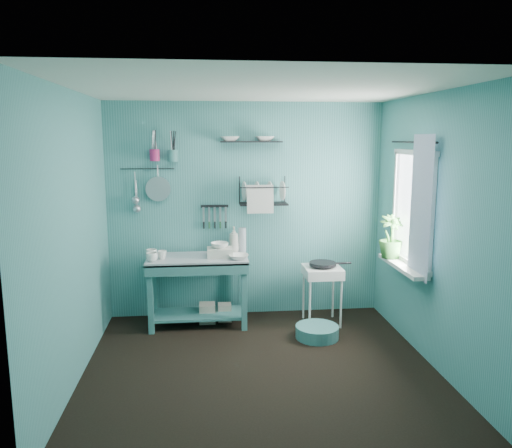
{
  "coord_description": "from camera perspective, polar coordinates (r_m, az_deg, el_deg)",
  "views": [
    {
      "loc": [
        -0.48,
        -4.27,
        2.09
      ],
      "look_at": [
        0.05,
        0.85,
        1.2
      ],
      "focal_mm": 35.0,
      "sensor_mm": 36.0,
      "label": 1
    }
  ],
  "objects": [
    {
      "name": "wall_right",
      "position": [
        4.83,
        19.73,
        -0.8
      ],
      "size": [
        0.0,
        3.0,
        3.0
      ],
      "primitive_type": "plane",
      "rotation": [
        1.57,
        0.0,
        -1.57
      ],
      "color": "teal",
      "rests_on": "ground"
    },
    {
      "name": "mug_right",
      "position": [
        5.61,
        -11.85,
        -3.34
      ],
      "size": [
        0.17,
        0.17,
        0.1
      ],
      "primitive_type": "imported",
      "rotation": [
        0.0,
        0.0,
        1.05
      ],
      "color": "white",
      "rests_on": "work_counter"
    },
    {
      "name": "utensil_cup_magenta",
      "position": [
        5.72,
        -11.51,
        7.72
      ],
      "size": [
        0.11,
        0.11,
        0.13
      ],
      "primitive_type": "cylinder",
      "color": "#B7215E",
      "rests_on": "wall_back"
    },
    {
      "name": "shelf_bowl_left",
      "position": [
        5.68,
        -3.02,
        9.45
      ],
      "size": [
        0.23,
        0.23,
        0.05
      ],
      "primitive_type": "imported",
      "rotation": [
        0.0,
        0.0,
        0.09
      ],
      "color": "white",
      "rests_on": "upper_shelf"
    },
    {
      "name": "curtain_rod",
      "position": [
        5.14,
        17.47,
        8.91
      ],
      "size": [
        0.02,
        1.05,
        0.02
      ],
      "primitive_type": "cylinder",
      "rotation": [
        1.57,
        0.0,
        0.0
      ],
      "color": "black",
      "rests_on": "wall_right"
    },
    {
      "name": "tub_bowl",
      "position": [
        5.55,
        -4.17,
        -2.45
      ],
      "size": [
        0.2,
        0.19,
        0.06
      ],
      "primitive_type": "imported",
      "color": "white",
      "rests_on": "wash_tub"
    },
    {
      "name": "colander",
      "position": [
        5.78,
        -11.13,
        3.96
      ],
      "size": [
        0.28,
        0.03,
        0.28
      ],
      "primitive_type": "cylinder",
      "rotation": [
        1.54,
        0.0,
        0.0
      ],
      "color": "#AAACB2",
      "rests_on": "wall_back"
    },
    {
      "name": "ceiling",
      "position": [
        4.32,
        0.51,
        15.25
      ],
      "size": [
        3.2,
        3.2,
        0.0
      ],
      "primitive_type": "plane",
      "rotation": [
        3.14,
        0.0,
        0.0
      ],
      "color": "silver",
      "rests_on": "ground"
    },
    {
      "name": "floor",
      "position": [
        4.78,
        0.47,
        -16.12
      ],
      "size": [
        3.2,
        3.2,
        0.0
      ],
      "primitive_type": "plane",
      "color": "black",
      "rests_on": "ground"
    },
    {
      "name": "shelf_bowl_right",
      "position": [
        5.71,
        1.02,
        9.37
      ],
      "size": [
        0.22,
        0.22,
        0.05
      ],
      "primitive_type": "imported",
      "rotation": [
        0.0,
        0.0,
        -0.01
      ],
      "color": "white",
      "rests_on": "upper_shelf"
    },
    {
      "name": "utensil_cup_teal",
      "position": [
        5.71,
        -9.49,
        7.7
      ],
      "size": [
        0.11,
        0.11,
        0.13
      ],
      "primitive_type": "cylinder",
      "color": "#3B7B77",
      "rests_on": "wall_back"
    },
    {
      "name": "wall_back",
      "position": [
        5.85,
        -1.14,
        1.55
      ],
      "size": [
        3.2,
        0.0,
        3.2
      ],
      "primitive_type": "plane",
      "rotation": [
        1.57,
        0.0,
        0.0
      ],
      "color": "teal",
      "rests_on": "ground"
    },
    {
      "name": "storage_tin_small",
      "position": [
        5.87,
        -3.6,
        -10.04
      ],
      "size": [
        0.15,
        0.15,
        0.2
      ],
      "primitive_type": "cube",
      "color": "tan",
      "rests_on": "floor"
    },
    {
      "name": "knife_strip",
      "position": [
        5.8,
        -4.76,
        2.04
      ],
      "size": [
        0.32,
        0.02,
        0.03
      ],
      "primitive_type": "cube",
      "rotation": [
        0.0,
        0.0,
        0.01
      ],
      "color": "black",
      "rests_on": "wall_back"
    },
    {
      "name": "hotplate_stand",
      "position": [
        5.77,
        7.54,
        -8.06
      ],
      "size": [
        0.41,
        0.41,
        0.66
      ],
      "primitive_type": "cube",
      "rotation": [
        0.0,
        0.0,
        0.0
      ],
      "color": "silver",
      "rests_on": "floor"
    },
    {
      "name": "potted_plant",
      "position": [
        5.47,
        15.16,
        -1.41
      ],
      "size": [
        0.29,
        0.29,
        0.46
      ],
      "primitive_type": "imported",
      "rotation": [
        0.0,
        0.0,
        0.13
      ],
      "color": "#33702D",
      "rests_on": "windowsill"
    },
    {
      "name": "upper_shelf",
      "position": [
        5.7,
        -0.55,
        9.38
      ],
      "size": [
        0.71,
        0.2,
        0.01
      ],
      "primitive_type": "cube",
      "rotation": [
        0.0,
        0.0,
        -0.03
      ],
      "color": "black",
      "rests_on": "wall_back"
    },
    {
      "name": "hook_rail",
      "position": [
        5.79,
        -12.3,
        6.19
      ],
      "size": [
        0.6,
        0.01,
        0.01
      ],
      "primitive_type": "cylinder",
      "rotation": [
        0.0,
        1.57,
        0.0
      ],
      "color": "black",
      "rests_on": "wall_back"
    },
    {
      "name": "storage_tin_large",
      "position": [
        5.83,
        -5.59,
        -10.08
      ],
      "size": [
        0.18,
        0.18,
        0.22
      ],
      "primitive_type": "cube",
      "color": "tan",
      "rests_on": "floor"
    },
    {
      "name": "mug_mid",
      "position": [
        5.54,
        -10.68,
        -3.49
      ],
      "size": [
        0.14,
        0.14,
        0.09
      ],
      "primitive_type": "imported",
      "rotation": [
        0.0,
        0.0,
        0.52
      ],
      "color": "white",
      "rests_on": "work_counter"
    },
    {
      "name": "wall_left",
      "position": [
        4.5,
        -20.22,
        -1.57
      ],
      "size": [
        0.0,
        3.0,
        3.0
      ],
      "primitive_type": "plane",
      "rotation": [
        1.57,
        0.0,
        1.57
      ],
      "color": "teal",
      "rests_on": "ground"
    },
    {
      "name": "wash_tub",
      "position": [
        5.56,
        -4.16,
        -3.26
      ],
      "size": [
        0.28,
        0.22,
        0.1
      ],
      "primitive_type": "cube",
      "color": "beige",
      "rests_on": "work_counter"
    },
    {
      "name": "water_bottle",
      "position": [
        5.79,
        -1.57,
        -1.8
      ],
      "size": [
        0.09,
        0.09,
        0.28
      ],
      "primitive_type": "cylinder",
      "color": "#A6AFB9",
      "rests_on": "work_counter"
    },
    {
      "name": "ladle_outer",
      "position": [
        5.81,
        -13.65,
        4.35
      ],
      "size": [
        0.01,
        0.01,
        0.3
      ],
      "primitive_type": "cylinder",
      "color": "#AAACB2",
      "rests_on": "wall_back"
    },
    {
      "name": "wall_front",
      "position": [
        2.94,
        3.75,
        -6.84
      ],
      "size": [
        3.2,
        0.0,
        3.2
      ],
      "primitive_type": "plane",
      "rotation": [
        -1.57,
        0.0,
        0.0
      ],
      "color": "teal",
      "rests_on": "ground"
    },
    {
      "name": "frying_pan",
      "position": [
        5.67,
        7.62,
        -4.53
      ],
      "size": [
        0.3,
        0.3,
        0.03
      ],
      "primitive_type": "cylinder",
      "color": "black",
      "rests_on": "hotplate_stand"
    },
    {
      "name": "ladle_inner",
      "position": [
        5.82,
        -13.5,
        3.39
      ],
      "size": [
        0.01,
        0.01,
        0.3
      ],
      "primitive_type": "cylinder",
      "color": "#AAACB2",
      "rests_on": "wall_back"
    },
    {
      "name": "curtain",
      "position": [
        4.9,
        18.27,
        1.8
      ],
      "size": [
        0.0,
        1.35,
        1.35
      ],
      "primitive_type": "plane",
      "rotation": [
        1.57,
        0.0,
        1.57
      ],
      "color": "silver",
      "rests_on": "wall_right"
    },
    {
      "name": "mug_left",
      "position": [
        5.46,
        -11.81,
        -3.72
      ],
      "size": [
        0.12,
        0.12,
        0.1
      ],
      "primitive_type": "imported",
      "color": "white",
      "rests_on": "work_counter"
    },
    {
      "name": "floor_basin",
      "position": [
        5.44,
        6.99,
        -12.13
      ],
      "size": [
        0.46,
        0.46,
        0.13
      ],
      "primitive_type": "cylinder",
      "color": "teal",
      "rests_on": "floor"
    },
    {
      "name": "work_counter",
      "position": [
        5.7,
        -6.64,
        -7.6
      ],
      "size": [
        1.14,
        0.61,
        0.79
      ],
      "primitive_type": "cube",
      "rotation": [
        0.0,
        0.0,
        0.05
      ],
      "color": "#357170",
      "rests_on": "floor"
    },
    {
      "name": "windowsill",
      "position": [
        5.28,
        16.38,
        -4.64
      ],
      "size": [
        0.16,
        0.95,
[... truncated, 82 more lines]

